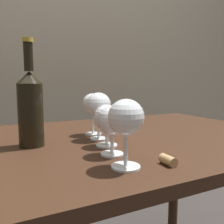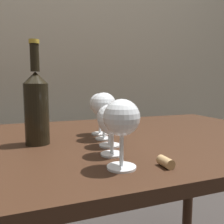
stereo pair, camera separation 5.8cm
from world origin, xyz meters
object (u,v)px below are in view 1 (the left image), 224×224
object	(u,v)px
cork	(168,160)
wine_glass_white	(112,121)
wine_glass_merlot	(98,106)
wine_glass_pinot	(107,118)
wine_glass_cabernet	(93,105)
wine_glass_chardonnay	(126,119)
wine_bottle	(30,106)

from	to	relation	value
cork	wine_glass_white	bearing A→B (deg)	123.84
wine_glass_merlot	cork	distance (m)	0.31
wine_glass_white	wine_glass_pinot	bearing A→B (deg)	74.57
wine_glass_merlot	wine_glass_cabernet	world-z (taller)	wine_glass_merlot
wine_glass_pinot	cork	size ratio (longest dim) A/B	2.92
wine_glass_chardonnay	wine_glass_merlot	xyz separation A→B (m)	(0.05, 0.27, 0.00)
wine_glass_pinot	wine_bottle	bearing A→B (deg)	154.07
wine_glass_pinot	wine_glass_merlot	world-z (taller)	wine_glass_merlot
wine_glass_pinot	cork	distance (m)	0.22
wine_glass_pinot	wine_glass_chardonnay	bearing A→B (deg)	-101.35
wine_glass_chardonnay	wine_bottle	distance (m)	0.32
wine_glass_white	cork	xyz separation A→B (m)	(0.08, -0.12, -0.08)
wine_glass_white	wine_glass_merlot	distance (m)	0.18
wine_glass_chardonnay	wine_glass_white	world-z (taller)	wine_glass_chardonnay
wine_glass_white	cork	size ratio (longest dim) A/B	3.03
cork	wine_glass_pinot	bearing A→B (deg)	105.85
wine_glass_chardonnay	wine_glass_white	size ratio (longest dim) A/B	1.18
wine_glass_chardonnay	wine_glass_merlot	size ratio (longest dim) A/B	0.98
wine_glass_chardonnay	wine_glass_pinot	xyz separation A→B (m)	(0.04, 0.18, -0.03)
wine_glass_pinot	cork	xyz separation A→B (m)	(0.06, -0.21, -0.07)
cork	wine_glass_merlot	bearing A→B (deg)	99.32
wine_glass_chardonnay	wine_glass_pinot	world-z (taller)	wine_glass_chardonnay
wine_glass_chardonnay	wine_glass_pinot	bearing A→B (deg)	78.65
wine_glass_cabernet	cork	size ratio (longest dim) A/B	3.54
wine_bottle	cork	world-z (taller)	wine_bottle
wine_glass_chardonnay	wine_glass_merlot	bearing A→B (deg)	80.12
wine_glass_white	wine_glass_cabernet	distance (m)	0.25
wine_glass_white	wine_bottle	distance (m)	0.25
wine_glass_white	cork	bearing A→B (deg)	-56.16
wine_glass_merlot	wine_glass_pinot	bearing A→B (deg)	-96.80
wine_glass_merlot	wine_glass_cabernet	distance (m)	0.08
wine_glass_white	wine_glass_pinot	size ratio (longest dim) A/B	1.04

